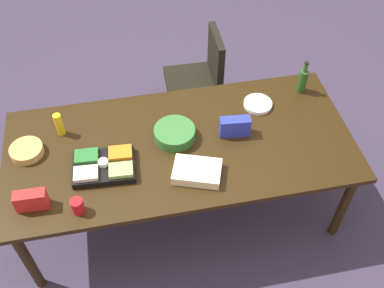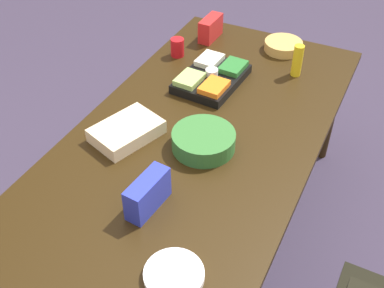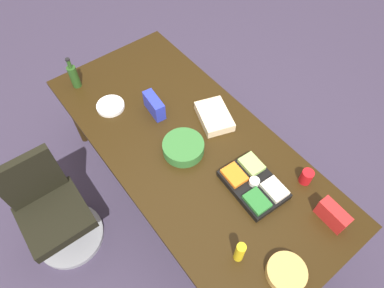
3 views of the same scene
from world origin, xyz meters
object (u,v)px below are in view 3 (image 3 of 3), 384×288
Objects in this scene: veggie_tray at (254,184)px; salad_bowl at (183,147)px; office_chair at (55,215)px; red_solo_cup at (306,177)px; sheet_cake at (214,116)px; chip_bag_blue at (154,105)px; chip_bowl at (286,273)px; conference_table at (189,149)px; wine_bottle at (74,76)px; chip_bag_red at (333,215)px; paper_plate_stack at (111,106)px; mustard_bottle at (240,252)px.

salad_bowl is at bearing -159.52° from veggie_tray.
office_chair is 1.90m from red_solo_cup.
chip_bag_blue is at bearing -137.06° from sheet_cake.
chip_bag_blue is 2.00× the size of red_solo_cup.
veggie_tray is at bearing 20.48° from salad_bowl.
chip_bag_blue reaches higher than chip_bowl.
chip_bowl is 1.05× the size of chip_bag_blue.
veggie_tray is 3.98× the size of red_solo_cup.
wine_bottle reaches higher than conference_table.
chip_bag_red is (0.99, 0.41, 0.03)m from salad_bowl.
paper_plate_stack is (-1.39, -0.71, -0.04)m from red_solo_cup.
wine_bottle is (-1.78, -0.81, 0.05)m from red_solo_cup.
conference_table is 2.68× the size of office_chair.
paper_plate_stack is (-1.21, -0.40, -0.02)m from veggie_tray.
mustard_bottle is 0.93× the size of chip_bag_red.
mustard_bottle is at bearing -32.26° from sheet_cake.
chip_bag_blue is (-0.43, 0.05, 0.03)m from salad_bowl.
wine_bottle reaches higher than veggie_tray.
paper_plate_stack is at bearing 111.99° from office_chair.
chip_bowl is at bearing -2.78° from salad_bowl.
chip_bag_blue reaches higher than red_solo_cup.
paper_plate_stack is (-0.60, -0.57, -0.02)m from sheet_cake.
red_solo_cup reaches higher than conference_table.
office_chair is at bearing -125.85° from red_solo_cup.
office_chair is 4.66× the size of chip_bag_red.
conference_table is 0.13m from salad_bowl.
mustard_bottle reaches higher than chip_bag_red.
veggie_tray is 0.63m from sheet_cake.
sheet_cake is at bearing 147.74° from mustard_bottle.
red_solo_cup is (0.18, 0.31, 0.02)m from veggie_tray.
veggie_tray is (0.55, 0.12, 0.10)m from conference_table.
salad_bowl is 1.07m from chip_bag_red.
office_chair is 5.02× the size of mustard_bottle.
office_chair is 1.76m from chip_bowl.
mustard_bottle is (0.90, -0.57, 0.06)m from sheet_cake.
sheet_cake reaches higher than paper_plate_stack.
salad_bowl is (-0.52, -0.19, 0.01)m from veggie_tray.
veggie_tray is 0.36m from red_solo_cup.
office_chair is 3.26× the size of wine_bottle.
wine_bottle is 2.18m from chip_bag_red.
sheet_cake is 1.06m from mustard_bottle.
veggie_tray is 1.27m from paper_plate_stack.
salad_bowl is (0.37, 0.99, 0.48)m from office_chair.
chip_bowl is 0.53× the size of veggie_tray.
wine_bottle is (-1.07, -0.31, 0.07)m from salad_bowl.
wine_bottle reaches higher than salad_bowl.
conference_table is 1.13m from wine_bottle.
mustard_bottle is at bearing -106.22° from chip_bag_red.
red_solo_cup is at bearing 59.47° from veggie_tray.
mustard_bottle reaches higher than conference_table.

